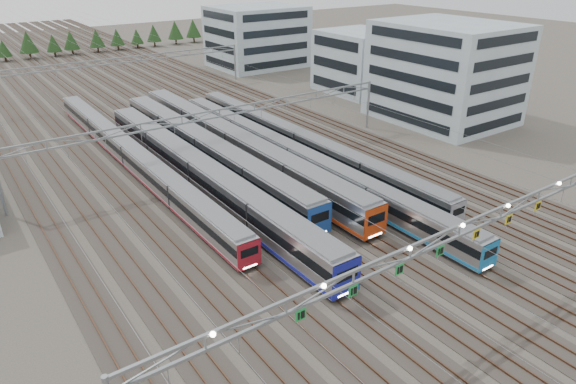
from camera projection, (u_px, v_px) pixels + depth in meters
ground at (447, 305)px, 43.82m from camera, size 400.00×400.00×0.00m
track_bed at (96, 76)px, 117.20m from camera, size 54.00×260.00×5.42m
train_a at (131, 155)px, 70.70m from camera, size 2.55×63.06×3.32m
train_b at (200, 174)px, 63.83m from camera, size 3.13×55.54×4.09m
train_c at (205, 149)px, 71.71m from camera, size 3.14×51.73×4.09m
train_d at (235, 144)px, 73.72m from camera, size 3.15×57.97×4.11m
train_e at (295, 157)px, 69.92m from camera, size 2.59×61.52×3.37m
train_f at (301, 142)px, 75.80m from camera, size 2.54×56.87×3.30m
gantry_near at (460, 234)px, 40.70m from camera, size 56.36×0.61×8.08m
gantry_mid at (220, 119)px, 70.71m from camera, size 56.36×0.36×8.00m
gantry_far at (114, 66)px, 104.02m from camera, size 56.36×0.36×8.00m
depot_bldg_south at (445, 72)px, 89.00m from camera, size 18.00×22.00×16.71m
depot_bldg_mid at (360, 62)px, 108.44m from camera, size 14.00×16.00×12.51m
depot_bldg_north at (257, 37)px, 132.09m from camera, size 22.00×18.00×14.94m
treeline at (61, 41)px, 146.85m from camera, size 100.10×5.60×7.02m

